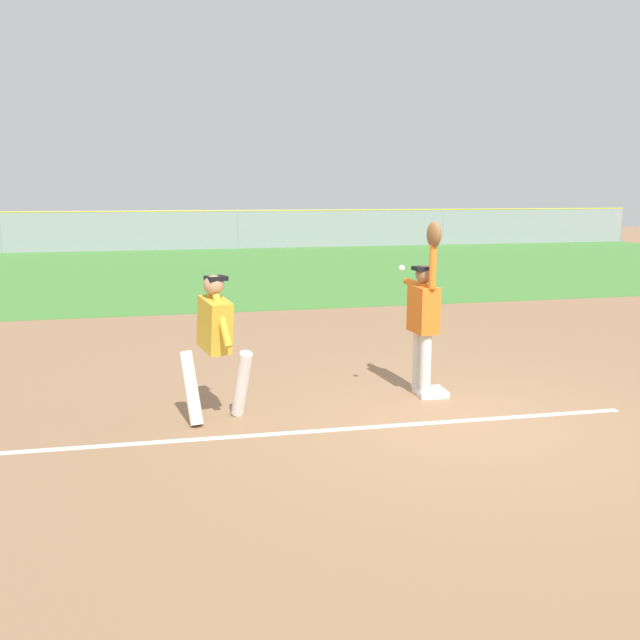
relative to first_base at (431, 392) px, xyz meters
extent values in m
plane|color=#936D4C|center=(-0.04, -0.90, -0.04)|extent=(76.30, 76.30, 0.00)
cube|color=#478438|center=(-0.04, 15.13, -0.04)|extent=(41.32, 16.85, 0.01)
cube|color=white|center=(-4.00, -0.90, -0.04)|extent=(12.00, 0.47, 0.01)
cube|color=white|center=(0.00, 0.00, 0.00)|extent=(0.39, 0.39, 0.08)
cylinder|color=silver|center=(-0.13, 0.13, 0.39)|extent=(0.16, 0.16, 0.85)
cylinder|color=silver|center=(-0.11, -0.06, 0.39)|extent=(0.16, 0.16, 0.85)
cube|color=orange|center=(-0.12, 0.03, 1.11)|extent=(0.30, 0.46, 0.60)
sphere|color=#8C6647|center=(-0.12, 0.03, 1.56)|extent=(0.25, 0.25, 0.23)
cube|color=black|center=(-0.15, 0.03, 1.64)|extent=(0.24, 0.22, 0.05)
cylinder|color=orange|center=(-0.10, -0.18, 1.72)|extent=(0.10, 0.10, 0.62)
cylinder|color=orange|center=(-0.14, 0.25, 1.41)|extent=(0.15, 0.63, 0.09)
ellipsoid|color=brown|center=(-0.10, -0.18, 2.08)|extent=(0.16, 0.29, 0.32)
cylinder|color=white|center=(-2.52, -0.37, 0.38)|extent=(0.28, 0.46, 0.85)
cylinder|color=white|center=(-3.11, -0.39, 0.38)|extent=(0.28, 0.46, 0.85)
cube|color=gold|center=(-2.81, -0.38, 1.11)|extent=(0.41, 0.58, 0.66)
sphere|color=tan|center=(-2.81, -0.38, 1.56)|extent=(0.29, 0.29, 0.23)
cube|color=black|center=(-2.79, -0.37, 1.64)|extent=(0.27, 0.26, 0.05)
cylinder|color=gold|center=(-2.88, -0.17, 1.19)|extent=(0.21, 0.41, 0.58)
cylinder|color=gold|center=(-2.75, -0.59, 1.19)|extent=(0.21, 0.41, 0.58)
sphere|color=white|center=(-0.54, -0.25, 1.68)|extent=(0.07, 0.07, 0.07)
cube|color=#93999E|center=(-0.04, 23.56, 0.83)|extent=(41.32, 0.06, 1.74)
cylinder|color=yellow|center=(-0.04, 23.56, 1.73)|extent=(41.32, 0.06, 0.06)
cylinder|color=gray|center=(-10.37, 23.56, 0.83)|extent=(0.08, 0.08, 1.74)
cylinder|color=gray|center=(-0.04, 23.56, 0.83)|extent=(0.08, 0.08, 1.74)
cylinder|color=gray|center=(10.29, 23.56, 0.83)|extent=(0.08, 0.08, 1.74)
cylinder|color=gray|center=(20.62, 23.56, 0.83)|extent=(0.08, 0.08, 1.74)
cube|color=white|center=(-5.67, 26.89, 0.53)|extent=(4.54, 2.25, 0.55)
cube|color=#2D333D|center=(-5.67, 26.89, 1.01)|extent=(2.34, 1.92, 0.40)
cylinder|color=black|center=(-4.15, 27.72, 0.26)|extent=(0.62, 0.27, 0.60)
cylinder|color=black|center=(-4.30, 25.82, 0.26)|extent=(0.62, 0.27, 0.60)
cylinder|color=black|center=(-7.04, 27.95, 0.26)|extent=(0.62, 0.27, 0.60)
cylinder|color=black|center=(-7.19, 26.06, 0.26)|extent=(0.62, 0.27, 0.60)
cube|color=#23389E|center=(-1.08, 27.36, 0.53)|extent=(4.44, 1.99, 0.55)
cube|color=#2D333D|center=(-1.08, 27.36, 1.01)|extent=(2.24, 1.79, 0.40)
cylinder|color=black|center=(0.39, 28.28, 0.26)|extent=(0.60, 0.23, 0.60)
cylinder|color=black|center=(0.35, 26.38, 0.26)|extent=(0.60, 0.23, 0.60)
cylinder|color=black|center=(-2.51, 28.34, 0.26)|extent=(0.60, 0.23, 0.60)
cylinder|color=black|center=(-2.55, 26.44, 0.26)|extent=(0.60, 0.23, 0.60)
cube|color=#1E6B33|center=(4.28, 26.82, 0.53)|extent=(4.53, 2.23, 0.55)
cube|color=#2D333D|center=(4.28, 26.82, 1.01)|extent=(2.33, 1.91, 0.40)
cylinder|color=black|center=(5.80, 27.66, 0.26)|extent=(0.61, 0.26, 0.60)
cylinder|color=black|center=(5.65, 25.77, 0.26)|extent=(0.61, 0.26, 0.60)
cylinder|color=black|center=(2.91, 27.88, 0.26)|extent=(0.61, 0.26, 0.60)
cylinder|color=black|center=(2.76, 25.99, 0.26)|extent=(0.61, 0.26, 0.60)
camera|label=1|loc=(-3.30, -7.83, 2.59)|focal=37.13mm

